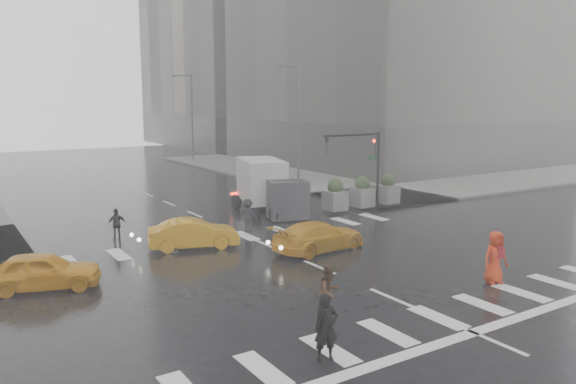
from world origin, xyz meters
TOP-DOWN VIEW (x-y plane):
  - ground at (0.00, 0.00)m, footprint 120.00×120.00m
  - sidewalk_ne at (19.50, 17.50)m, footprint 35.00×35.00m
  - building_ne_far at (29.00, 56.00)m, footprint 26.05×26.05m
  - road_markings at (0.00, 0.00)m, footprint 18.00×48.00m
  - traffic_signal_pole at (9.01, 8.01)m, footprint 4.45×0.42m
  - street_lamp_near at (10.87, 18.00)m, footprint 2.15×0.22m
  - street_lamp_far at (10.87, 38.00)m, footprint 2.15×0.22m
  - planter_west at (7.00, 8.20)m, footprint 1.10×1.10m
  - planter_mid at (9.00, 8.20)m, footprint 1.10×1.10m
  - planter_east at (11.00, 8.20)m, footprint 1.10×1.10m
  - pedestrian_black at (-4.44, -6.43)m, footprint 1.18×1.19m
  - pedestrian_brown at (-2.73, -4.27)m, footprint 0.85×0.70m
  - pedestrian_orange at (4.10, -4.82)m, footprint 1.03×0.81m
  - pedestrian_far_a at (-5.35, 8.45)m, footprint 0.90×0.58m
  - pedestrian_far_b at (0.59, 6.83)m, footprint 1.17×1.07m
  - taxi_front at (-9.40, 3.05)m, footprint 4.07×2.62m
  - taxi_mid at (-2.94, 5.27)m, footprint 4.10×2.39m
  - taxi_rear at (1.40, 2.00)m, footprint 4.04×2.24m
  - box_truck at (3.68, 10.10)m, footprint 2.12×5.65m

SIDE VIEW (x-z plane):
  - ground at x=0.00m, z-range 0.00..0.00m
  - road_markings at x=0.00m, z-range 0.00..0.01m
  - sidewalk_ne at x=19.50m, z-range 0.00..0.15m
  - taxi_rear at x=1.40m, z-range 0.00..1.27m
  - taxi_mid at x=-2.94m, z-range 0.00..1.28m
  - taxi_front at x=-9.40m, z-range 0.00..1.29m
  - pedestrian_far_a at x=-5.35m, z-range 0.00..1.48m
  - pedestrian_far_b at x=0.59m, z-range 0.00..1.59m
  - pedestrian_brown at x=-2.73m, z-range 0.00..1.59m
  - pedestrian_orange at x=4.10m, z-range 0.00..1.87m
  - planter_west at x=7.00m, z-range 0.08..1.88m
  - planter_mid at x=9.00m, z-range 0.08..1.88m
  - planter_east at x=11.00m, z-range 0.08..1.88m
  - pedestrian_black at x=-4.44m, z-range 0.38..2.81m
  - box_truck at x=3.68m, z-range 0.10..3.10m
  - traffic_signal_pole at x=9.01m, z-range 0.97..5.47m
  - street_lamp_near at x=10.87m, z-range 0.45..9.45m
  - street_lamp_far at x=10.87m, z-range 0.45..9.45m
  - building_ne_far at x=29.00m, z-range -1.73..34.27m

